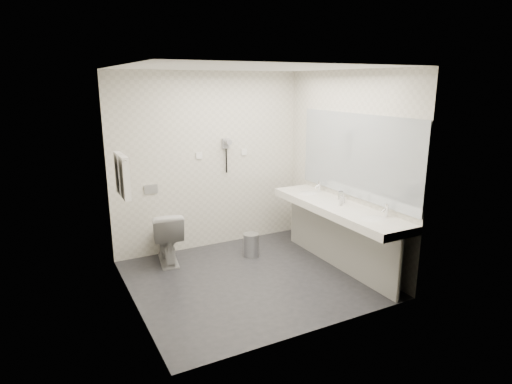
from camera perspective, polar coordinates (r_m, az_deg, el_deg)
floor at (r=5.39m, az=-0.68°, el=-11.42°), size 2.80×2.80×0.00m
ceiling at (r=4.85m, az=-0.77°, el=16.20°), size 2.80×2.80×0.00m
wall_back at (r=6.14m, az=-6.26°, el=4.01°), size 2.80×0.00×2.80m
wall_front at (r=3.90m, az=8.00°, el=-2.10°), size 2.80×0.00×2.80m
wall_left at (r=4.53m, az=-16.70°, el=-0.24°), size 0.00×2.60×2.60m
wall_right at (r=5.73m, az=11.86°, el=3.05°), size 0.00×2.60×2.60m
vanity_counter at (r=5.52m, az=10.72°, el=-2.14°), size 0.55×2.20×0.10m
vanity_panel at (r=5.67m, az=10.72°, el=-6.23°), size 0.03×2.15×0.75m
vanity_post_near at (r=4.98m, az=18.50°, el=-9.71°), size 0.06×0.06×0.75m
vanity_post_far at (r=6.48m, az=5.24°, el=-3.38°), size 0.06×0.06×0.75m
mirror at (r=5.54m, az=13.15°, el=4.70°), size 0.02×2.20×1.05m
basin_near at (r=5.04m, az=15.31°, el=-3.59°), size 0.40×0.31×0.05m
basin_far at (r=6.01m, az=6.91°, el=-0.28°), size 0.40×0.31×0.05m
faucet_near at (r=5.15m, az=16.97°, el=-2.29°), size 0.04×0.04×0.15m
faucet_far at (r=6.10m, az=8.45°, el=0.76°), size 0.04×0.04×0.15m
soap_bottle_a at (r=5.58m, az=11.49°, el=-0.91°), size 0.07×0.07×0.10m
soap_bottle_c at (r=5.46m, az=11.22°, el=-1.17°), size 0.06×0.06×0.11m
glass_left at (r=5.74m, az=11.17°, el=-0.44°), size 0.07×0.07×0.11m
toilet at (r=5.86m, az=-11.76°, el=-5.81°), size 0.50×0.75×0.71m
flush_plate at (r=5.94m, az=-13.77°, el=0.36°), size 0.18×0.02×0.12m
pedal_bin at (r=5.99m, az=-0.65°, el=-7.09°), size 0.28×0.28×0.31m
bin_lid at (r=5.93m, az=-0.65°, el=-5.65°), size 0.22×0.22×0.02m
towel_rail at (r=5.01m, az=-17.64°, el=4.56°), size 0.02×0.62×0.02m
towel_near at (r=4.92m, az=-17.03°, el=1.82°), size 0.07×0.24×0.48m
towel_far at (r=5.19m, az=-17.63°, el=2.40°), size 0.07×0.24×0.48m
dryer_cradle at (r=6.17m, az=-4.05°, el=6.46°), size 0.10×0.04×0.14m
dryer_barrel at (r=6.10m, az=-3.79°, el=6.67°), size 0.08×0.14×0.08m
dryer_cord at (r=6.19m, az=-3.95°, el=4.16°), size 0.02×0.02×0.35m
switch_plate_a at (r=6.06m, az=-7.57°, el=4.80°), size 0.09×0.02×0.09m
switch_plate_b at (r=6.33m, az=-1.60°, el=5.33°), size 0.09×0.02×0.09m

